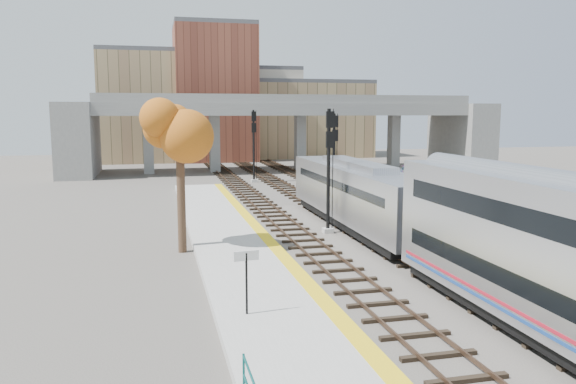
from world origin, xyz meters
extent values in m
plane|color=#47423D|center=(0.00, 0.00, 0.00)|extent=(160.00, 160.00, 0.00)
cube|color=#9E9E99|center=(-7.25, 0.00, 0.17)|extent=(4.50, 60.00, 0.35)
cube|color=yellow|center=(-5.35, 0.00, 0.35)|extent=(0.70, 60.00, 0.01)
cube|color=black|center=(-3.20, 12.50, 0.07)|extent=(2.50, 95.00, 0.14)
cube|color=brown|center=(-3.92, 12.50, 0.18)|extent=(0.07, 95.00, 0.14)
cube|color=brown|center=(-2.48, 12.50, 0.18)|extent=(0.07, 95.00, 0.14)
cube|color=black|center=(1.00, 12.50, 0.07)|extent=(2.50, 95.00, 0.14)
cube|color=brown|center=(0.28, 12.50, 0.18)|extent=(0.07, 95.00, 0.14)
cube|color=brown|center=(1.72, 12.50, 0.18)|extent=(0.07, 95.00, 0.14)
cube|color=black|center=(5.00, 12.50, 0.07)|extent=(2.50, 95.00, 0.14)
cube|color=brown|center=(4.28, 12.50, 0.18)|extent=(0.07, 95.00, 0.14)
cube|color=brown|center=(5.72, 12.50, 0.18)|extent=(0.07, 95.00, 0.14)
cube|color=slate|center=(5.00, 45.00, 7.75)|extent=(46.00, 10.00, 1.50)
cube|color=slate|center=(5.00, 40.20, 9.00)|extent=(46.00, 0.20, 1.00)
cube|color=slate|center=(5.00, 49.80, 9.00)|extent=(46.00, 0.20, 1.00)
cube|color=slate|center=(-12.00, 45.00, 3.50)|extent=(1.20, 1.60, 7.00)
cube|color=slate|center=(-4.00, 45.00, 3.50)|extent=(1.20, 1.60, 7.00)
cube|color=slate|center=(7.00, 45.00, 3.50)|extent=(1.20, 1.60, 7.00)
cube|color=slate|center=(20.00, 45.00, 3.50)|extent=(1.20, 1.60, 7.00)
cube|color=slate|center=(-20.00, 45.00, 4.25)|extent=(4.00, 12.00, 8.50)
cube|color=slate|center=(30.00, 45.00, 4.25)|extent=(4.00, 12.00, 8.50)
cube|color=tan|center=(-10.00, 65.00, 8.00)|extent=(18.00, 14.00, 16.00)
cube|color=#4C4C4F|center=(-10.00, 65.00, 16.30)|extent=(18.00, 14.00, 0.60)
cube|color=beige|center=(4.00, 70.00, 7.00)|extent=(16.00, 16.00, 14.00)
cube|color=#4C4C4F|center=(4.00, 70.00, 14.30)|extent=(16.00, 16.00, 0.60)
cube|color=brown|center=(-2.00, 62.00, 10.00)|extent=(12.00, 10.00, 20.00)
cube|color=#4C4C4F|center=(-2.00, 62.00, 20.30)|extent=(12.00, 10.00, 0.60)
cube|color=tan|center=(14.00, 68.00, 6.00)|extent=(20.00, 14.00, 12.00)
cube|color=#4C4C4F|center=(14.00, 68.00, 12.30)|extent=(20.00, 14.00, 0.60)
cube|color=black|center=(14.00, 28.00, 0.02)|extent=(14.00, 18.00, 0.04)
cube|color=#A8AAB2|center=(1.00, 8.16, 2.35)|extent=(3.00, 19.00, 3.20)
cube|color=black|center=(1.00, 17.68, 2.95)|extent=(2.20, 0.06, 1.10)
cube|color=black|center=(1.00, 8.16, 2.95)|extent=(3.02, 16.15, 0.50)
cube|color=black|center=(1.00, 8.16, 0.50)|extent=(2.70, 17.10, 0.50)
cube|color=#A8AAB2|center=(1.00, 8.16, 4.15)|extent=(1.60, 9.50, 0.40)
cube|color=#9E9E99|center=(-1.10, 7.34, 0.15)|extent=(0.60, 0.60, 0.30)
cylinder|color=black|center=(-1.10, 7.34, 3.80)|extent=(0.22, 0.22, 7.60)
cube|color=black|center=(-1.10, 7.09, 6.95)|extent=(0.49, 0.18, 0.98)
cube|color=black|center=(-1.10, 7.09, 5.76)|extent=(0.49, 0.18, 0.98)
cube|color=#9E9E99|center=(3.00, 18.79, 0.15)|extent=(0.60, 0.60, 0.30)
cylinder|color=black|center=(3.00, 18.79, 3.64)|extent=(0.21, 0.21, 7.29)
cube|color=black|center=(3.00, 18.54, 6.66)|extent=(0.47, 0.18, 0.94)
cube|color=black|center=(3.00, 18.54, 5.52)|extent=(0.47, 0.18, 0.94)
cube|color=#9E9E99|center=(-1.10, 33.45, 0.15)|extent=(0.60, 0.60, 0.30)
cylinder|color=black|center=(-1.10, 33.45, 3.82)|extent=(0.22, 0.22, 7.63)
cube|color=black|center=(-1.10, 33.20, 6.98)|extent=(0.49, 0.18, 0.98)
cube|color=black|center=(-1.10, 33.20, 5.78)|extent=(0.49, 0.18, 0.98)
cylinder|color=black|center=(-8.40, -6.33, 1.45)|extent=(0.08, 0.08, 2.20)
cube|color=white|center=(-8.40, -6.33, 2.45)|extent=(0.90, 0.15, 0.35)
cylinder|color=#382619|center=(-10.07, 4.58, 3.21)|extent=(0.44, 0.44, 6.43)
ellipsoid|color=#BA5D18|center=(-10.07, 4.58, 6.89)|extent=(3.60, 3.60, 4.59)
imported|color=#99999E|center=(11.70, 21.73, 0.65)|extent=(1.70, 3.65, 1.21)
imported|color=#99999E|center=(14.62, 25.12, 0.61)|extent=(2.36, 3.67, 1.14)
imported|color=#99999E|center=(16.75, 33.19, 0.66)|extent=(2.69, 4.55, 1.24)
camera|label=1|loc=(-11.40, -25.07, 7.38)|focal=35.00mm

